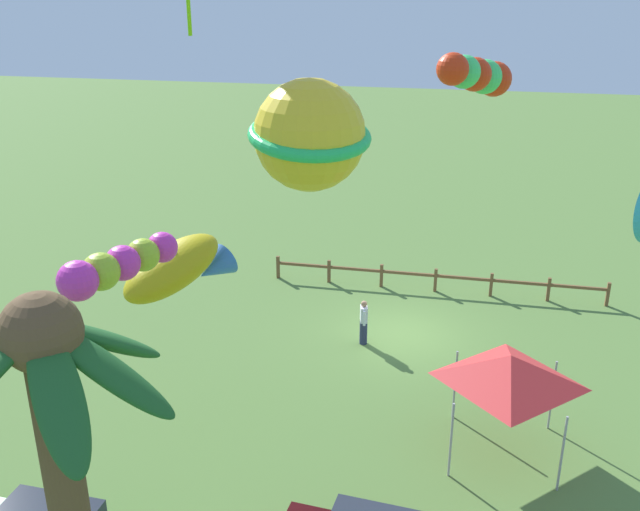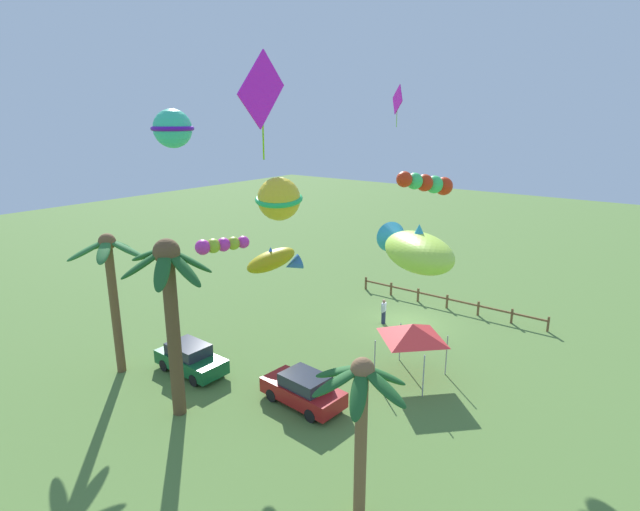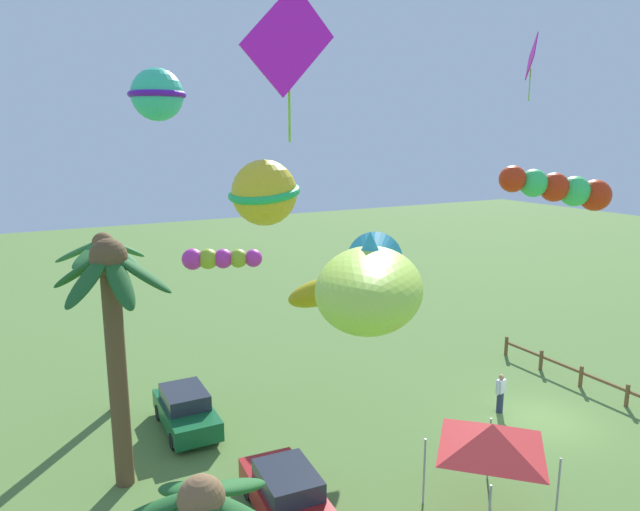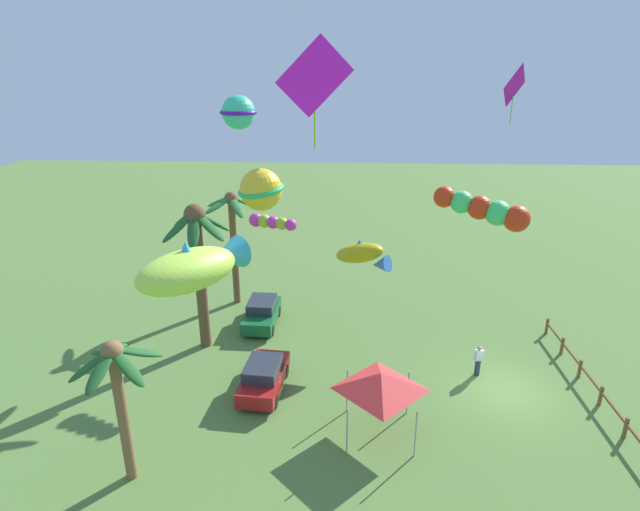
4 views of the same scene
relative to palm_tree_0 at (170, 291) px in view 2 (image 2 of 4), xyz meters
name	(u,v)px [view 2 (image 2 of 4)]	position (x,y,z in m)	size (l,w,h in m)	color
ground_plane	(408,323)	(-3.43, -14.93, -5.63)	(120.00, 120.00, 0.00)	#567A38
palm_tree_0	(170,291)	(0.00, 0.00, 0.00)	(3.86, 3.45, 7.86)	brown
palm_tree_1	(361,401)	(-9.49, 0.28, -1.43)	(3.30, 3.02, 5.63)	brown
palm_tree_2	(110,272)	(5.43, -0.60, -0.31)	(3.63, 3.62, 7.21)	brown
rail_fence	(447,300)	(-4.32, -18.84, -5.04)	(13.01, 0.12, 0.95)	brown
parked_car_0	(303,389)	(-3.95, -3.77, -4.88)	(4.03, 2.03, 1.51)	#A51919
parked_car_1	(190,358)	(2.49, -2.67, -4.88)	(3.95, 1.84, 1.51)	#145B2D
spectator_0	(384,311)	(-2.21, -13.96, -4.81)	(0.31, 0.54, 1.59)	#2D3351
festival_tent	(412,331)	(-6.65, -8.90, -3.16)	(2.86, 2.86, 2.85)	#9E9EA3
kite_fish_0	(415,250)	(-9.53, -2.75, 2.71)	(3.98, 3.49, 1.61)	#BFF047
kite_tube_1	(221,245)	(0.84, -3.63, 1.10)	(1.38, 2.54, 0.72)	#D42FB0
kite_diamond_2	(397,100)	(-2.62, -13.90, 7.81)	(1.24, 1.17, 2.31)	#B30D9B
kite_tube_3	(427,183)	(-5.30, -12.54, 3.56)	(1.99, 3.35, 1.42)	red
kite_diamond_4	(262,91)	(0.08, -5.93, 8.05)	(0.45, 3.53, 4.95)	#D719D0
kite_ball_5	(279,199)	(-2.72, -3.78, 3.60)	(2.74, 2.74, 1.81)	yellow
kite_ball_6	(173,129)	(1.74, -2.08, 6.43)	(2.54, 2.54, 1.65)	#37D09A
kite_fish_7	(274,261)	(1.79, -8.36, -0.91)	(2.83, 3.52, 1.87)	#B7A210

